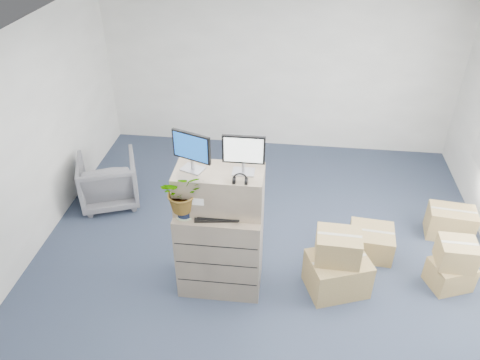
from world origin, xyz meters
name	(u,v)px	position (x,y,z in m)	size (l,w,h in m)	color
ground	(259,281)	(0.00, 0.00, 0.00)	(7.00, 7.00, 0.00)	#253142
wall_back	(279,71)	(0.00, 3.51, 1.40)	(6.00, 0.02, 2.80)	silver
filing_cabinet_lower	(220,248)	(-0.47, -0.08, 0.56)	(0.96, 0.59, 1.12)	#84715B
filing_cabinet_upper	(219,190)	(-0.47, -0.03, 1.37)	(0.96, 0.48, 0.48)	#84715B
monitor_left	(191,150)	(-0.75, -0.03, 1.85)	(0.43, 0.24, 0.44)	#99999E
monitor_right	(244,153)	(-0.20, -0.02, 1.85)	(0.45, 0.17, 0.44)	#99999E
headphones	(240,179)	(-0.21, -0.21, 1.65)	(0.15, 0.15, 0.02)	black
keyboard	(219,216)	(-0.46, -0.19, 1.14)	(0.52, 0.22, 0.03)	black
mouse	(247,217)	(-0.15, -0.18, 1.14)	(0.11, 0.07, 0.04)	silver
water_bottle	(222,199)	(-0.43, -0.04, 1.26)	(0.08, 0.08, 0.27)	gray
phone_dock	(217,207)	(-0.48, -0.08, 1.18)	(0.07, 0.06, 0.15)	silver
external_drive	(247,201)	(-0.17, 0.08, 1.16)	(0.23, 0.18, 0.07)	black
tissue_box	(250,198)	(-0.13, 0.04, 1.24)	(0.26, 0.13, 0.10)	#3A7CC5
potted_plant	(183,196)	(-0.82, -0.22, 1.39)	(0.56, 0.59, 0.47)	#A2B793
office_chair	(108,178)	(-2.40, 1.39, 0.42)	(0.82, 0.76, 0.84)	slate
cardboard_boxes	(389,252)	(1.58, 0.39, 0.30)	(2.34, 1.79, 0.83)	olive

